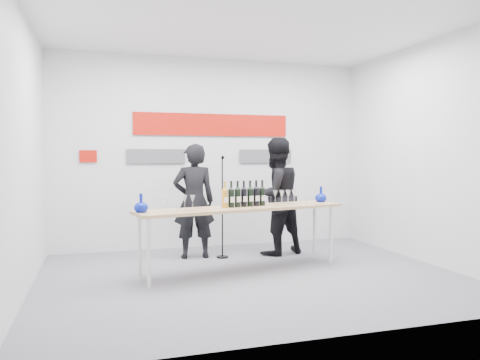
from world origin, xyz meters
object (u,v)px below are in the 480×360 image
(tasting_table, at_px, (242,212))
(presenter_left, at_px, (194,201))
(mic_stand, at_px, (222,227))
(presenter_right, at_px, (276,196))

(tasting_table, relative_size, presenter_left, 1.70)
(tasting_table, distance_m, mic_stand, 0.89)
(tasting_table, height_order, mic_stand, mic_stand)
(mic_stand, bearing_deg, tasting_table, -64.87)
(tasting_table, distance_m, presenter_right, 1.15)
(presenter_left, bearing_deg, tasting_table, 117.66)
(tasting_table, bearing_deg, mic_stand, 81.43)
(tasting_table, distance_m, presenter_left, 1.04)
(presenter_right, bearing_deg, tasting_table, 31.96)
(presenter_left, relative_size, presenter_right, 0.94)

